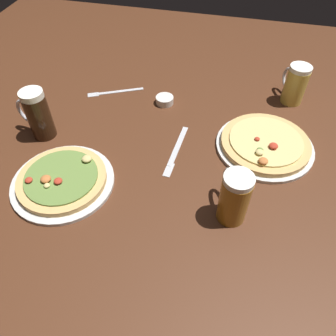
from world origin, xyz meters
TOP-DOWN VIEW (x-y plane):
  - ground_plane at (0.00, 0.00)m, footprint 2.40×2.40m
  - pizza_plate_near at (-0.30, -0.12)m, footprint 0.31×0.31m
  - pizza_plate_far at (0.29, 0.18)m, footprint 0.32×0.32m
  - beer_mug_dark at (0.38, 0.48)m, footprint 0.09×0.13m
  - beer_mug_amber at (-0.46, 0.07)m, footprint 0.14×0.08m
  - beer_mug_pale at (0.21, -0.11)m, footprint 0.08×0.14m
  - ramekin_sauce at (-0.10, 0.35)m, footprint 0.07×0.07m
  - fork_left at (-0.31, 0.37)m, footprint 0.21×0.11m
  - knife_right at (0.00, 0.10)m, footprint 0.04×0.24m

SIDE VIEW (x-z plane):
  - ground_plane at x=0.00m, z-range -0.03..0.00m
  - fork_left at x=-0.31m, z-range 0.00..0.01m
  - knife_right at x=0.00m, z-range 0.00..0.01m
  - ramekin_sauce at x=-0.10m, z-range 0.00..0.03m
  - pizza_plate_near at x=-0.30m, z-range -0.01..0.04m
  - pizza_plate_far at x=0.29m, z-range -0.01..0.04m
  - beer_mug_dark at x=0.38m, z-range 0.00..0.15m
  - beer_mug_pale at x=0.21m, z-range 0.00..0.16m
  - beer_mug_amber at x=-0.46m, z-range 0.00..0.18m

